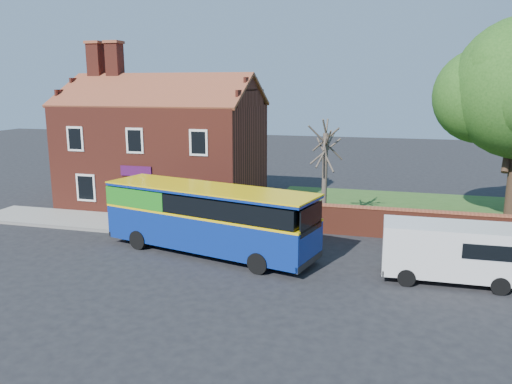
% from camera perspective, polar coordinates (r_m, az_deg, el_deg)
% --- Properties ---
extents(ground, '(120.00, 120.00, 0.00)m').
position_cam_1_polar(ground, '(21.66, -6.23, -8.95)').
color(ground, black).
rests_on(ground, ground).
extents(pavement, '(18.00, 3.50, 0.12)m').
position_cam_1_polar(pavement, '(29.53, -14.87, -3.45)').
color(pavement, gray).
rests_on(pavement, ground).
extents(kerb, '(18.00, 0.15, 0.14)m').
position_cam_1_polar(kerb, '(28.09, -16.65, -4.33)').
color(kerb, slate).
rests_on(kerb, ground).
extents(grass_strip, '(26.00, 12.00, 0.04)m').
position_cam_1_polar(grass_strip, '(33.16, 24.31, -2.52)').
color(grass_strip, '#426B28').
rests_on(grass_strip, ground).
extents(shop_building, '(12.30, 8.13, 10.50)m').
position_cam_1_polar(shop_building, '(33.88, -10.36, 4.49)').
color(shop_building, maroon).
rests_on(shop_building, ground).
extents(boundary_wall, '(22.00, 0.38, 1.60)m').
position_cam_1_polar(boundary_wall, '(27.25, 26.33, -3.96)').
color(boundary_wall, maroon).
rests_on(boundary_wall, ground).
extents(bus, '(10.71, 5.10, 3.16)m').
position_cam_1_polar(bus, '(23.53, -6.09, -2.65)').
color(bus, navy).
rests_on(bus, ground).
extents(van_near, '(5.35, 2.29, 2.34)m').
position_cam_1_polar(van_near, '(21.53, 21.44, -6.18)').
color(van_near, silver).
rests_on(van_near, ground).
extents(bare_tree, '(2.12, 2.53, 5.66)m').
position_cam_1_polar(bare_tree, '(28.33, 7.86, 2.10)').
color(bare_tree, '#4C4238').
rests_on(bare_tree, ground).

